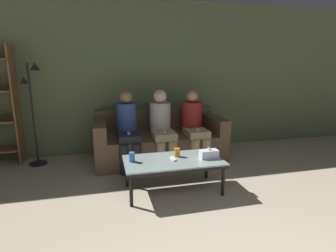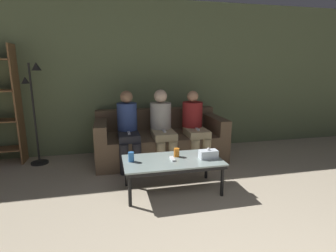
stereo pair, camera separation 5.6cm
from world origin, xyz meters
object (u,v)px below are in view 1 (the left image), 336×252
Objects in this scene: seated_person_left_end at (128,127)px; seated_person_mid_right at (194,124)px; couch at (159,141)px; seated_person_mid_left at (162,125)px; coffee_table at (173,163)px; standing_lamp at (33,104)px; tissue_box at (209,154)px; game_remote at (173,159)px; cup_near_right at (132,157)px; cup_near_left at (177,152)px.

seated_person_left_end is 1.05m from seated_person_mid_right.
seated_person_mid_left reaches higher than couch.
coffee_table is 0.76× the size of standing_lamp.
tissue_box reaches higher than coffee_table.
seated_person_mid_left is at bearing 85.58° from game_remote.
tissue_box is 2.71m from standing_lamp.
standing_lamp is at bearing 174.39° from couch.
standing_lamp is 1.95m from seated_person_mid_left.
standing_lamp is (-1.81, 1.38, 0.54)m from game_remote.
cup_near_right is 0.10× the size of seated_person_left_end.
seated_person_mid_left is at bearing -90.00° from couch.
couch is at bearing 22.35° from seated_person_left_end.
couch reaches higher than cup_near_right.
seated_person_mid_right is at bearing -0.18° from seated_person_mid_left.
standing_lamp is at bearing 170.63° from seated_person_mid_right.
seated_person_left_end reaches higher than couch.
tissue_box is at bearing -5.61° from cup_near_right.
seated_person_mid_left is (-0.00, 0.89, 0.16)m from cup_near_left.
seated_person_mid_left is (0.00, -0.21, 0.32)m from couch.
cup_near_left is at bearing 50.46° from coffee_table.
cup_near_left is 2.33m from standing_lamp.
cup_near_left is 0.48× the size of tissue_box.
cup_near_left is 0.13m from game_remote.
tissue_box is 0.14× the size of standing_lamp.
cup_near_right is at bearing -92.46° from seated_person_left_end.
tissue_box is at bearing -49.06° from seated_person_left_end.
game_remote is (-0.44, 0.05, -0.04)m from tissue_box.
cup_near_left is 0.09× the size of seated_person_mid_left.
seated_person_mid_right is (0.60, 0.98, 0.19)m from game_remote.
tissue_box is at bearing -6.21° from game_remote.
cup_near_right is at bearing 174.94° from coffee_table.
seated_person_mid_right is (2.41, -0.40, -0.35)m from standing_lamp.
tissue_box is 0.44m from game_remote.
cup_near_right is at bearing -116.20° from couch.
seated_person_mid_right is at bearing 40.66° from cup_near_right.
couch is 1.77× the size of seated_person_mid_left.
tissue_box reaches higher than cup_near_left.
seated_person_mid_left reaches higher than coffee_table.
seated_person_left_end is 1.02× the size of seated_person_mid_right.
coffee_table is 1.02m from seated_person_mid_left.
seated_person_mid_right reaches higher than cup_near_left.
cup_near_left reaches higher than game_remote.
seated_person_mid_left is (-0.36, 1.03, 0.16)m from tissue_box.
seated_person_mid_left is at bearing 85.58° from coffee_table.
seated_person_mid_right reaches higher than cup_near_right.
coffee_table is at bearing -94.42° from seated_person_mid_left.
seated_person_left_end is (-0.53, -0.22, 0.31)m from couch.
standing_lamp is at bearing 145.75° from cup_near_left.
cup_near_right is 0.10× the size of seated_person_mid_left.
seated_person_left_end is (1.36, -0.40, -0.35)m from standing_lamp.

